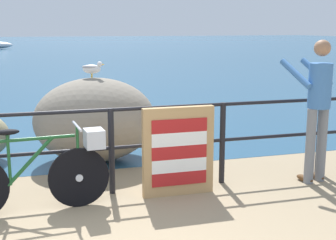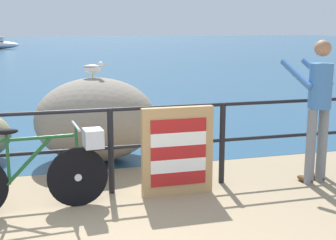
{
  "view_description": "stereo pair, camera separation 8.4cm",
  "coord_description": "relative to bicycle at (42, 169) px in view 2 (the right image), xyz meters",
  "views": [
    {
      "loc": [
        -0.12,
        -3.41,
        1.93
      ],
      "look_at": [
        1.49,
        2.16,
        0.76
      ],
      "focal_mm": 49.54,
      "sensor_mm": 36.0,
      "label": 1
    },
    {
      "loc": [
        -0.04,
        -3.44,
        1.93
      ],
      "look_at": [
        1.49,
        2.16,
        0.76
      ],
      "focal_mm": 49.54,
      "sensor_mm": 36.0,
      "label": 2
    }
  ],
  "objects": [
    {
      "name": "ground_plane",
      "position": [
        0.09,
        18.57,
        -0.51
      ],
      "size": [
        120.0,
        120.0,
        0.1
      ],
      "primitive_type": "cube",
      "color": "#937F60"
    },
    {
      "name": "sea_surface",
      "position": [
        0.09,
        46.26,
        -0.46
      ],
      "size": [
        120.0,
        90.0,
        0.01
      ],
      "primitive_type": "cube",
      "color": "navy",
      "rests_on": "ground_plane"
    },
    {
      "name": "promenade_railing",
      "position": [
        0.09,
        0.34,
        0.17
      ],
      "size": [
        9.79,
        0.07,
        1.02
      ],
      "color": "black",
      "rests_on": "ground_plane"
    },
    {
      "name": "bicycle",
      "position": [
        0.0,
        0.0,
        0.0
      ],
      "size": [
        1.7,
        0.48,
        0.92
      ],
      "rotation": [
        0.0,
        0.0,
        0.08
      ],
      "color": "black",
      "rests_on": "ground_plane"
    },
    {
      "name": "person_at_railing",
      "position": [
        3.3,
        0.06,
        0.53
      ],
      "size": [
        0.55,
        0.67,
        1.78
      ],
      "rotation": [
        0.0,
        0.0,
        1.81
      ],
      "color": "slate",
      "rests_on": "ground_plane"
    },
    {
      "name": "folded_deckchair_stack",
      "position": [
        1.51,
        0.08,
        0.06
      ],
      "size": [
        0.84,
        0.1,
        1.04
      ],
      "color": "tan",
      "rests_on": "ground_plane"
    },
    {
      "name": "breakwater_boulder_main",
      "position": [
        0.78,
        1.77,
        0.14
      ],
      "size": [
        1.76,
        1.44,
        1.22
      ],
      "color": "gray",
      "rests_on": "ground"
    },
    {
      "name": "seagull",
      "position": [
        0.76,
        1.8,
        0.89
      ],
      "size": [
        0.34,
        0.21,
        0.23
      ],
      "rotation": [
        0.0,
        0.0,
        5.91
      ],
      "color": "gold",
      "rests_on": "breakwater_boulder_main"
    }
  ]
}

